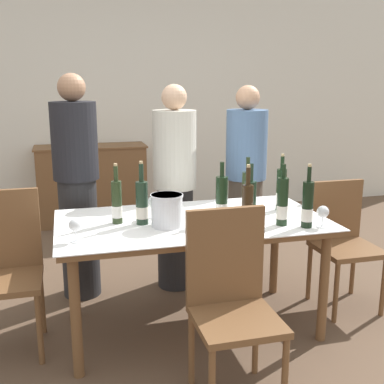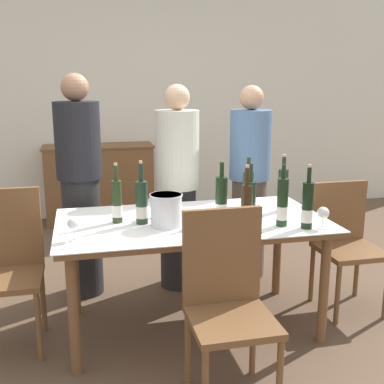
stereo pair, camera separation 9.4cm
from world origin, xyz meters
name	(u,v)px [view 2 (the right image)]	position (x,y,z in m)	size (l,w,h in m)	color
ground_plane	(192,327)	(0.00, 0.00, 0.00)	(12.00, 12.00, 0.00)	brown
back_wall	(136,98)	(0.00, 2.95, 1.40)	(8.00, 0.10, 2.80)	silver
sideboard_cabinet	(100,183)	(-0.47, 2.66, 0.45)	(1.23, 0.46, 0.89)	brown
dining_table	(192,231)	(0.00, 0.00, 0.68)	(1.69, 0.92, 0.75)	brown
ice_bucket	(166,209)	(-0.18, -0.10, 0.85)	(0.20, 0.20, 0.20)	silver
wine_bottle_0	(142,203)	(-0.32, -0.01, 0.88)	(0.08, 0.08, 0.39)	#1E3323
wine_bottle_1	(117,202)	(-0.47, 0.05, 0.88)	(0.07, 0.07, 0.37)	#28381E
wine_bottle_2	(250,204)	(0.31, -0.20, 0.88)	(0.07, 0.07, 0.38)	#1E3323
wine_bottle_3	(246,209)	(0.26, -0.29, 0.88)	(0.07, 0.07, 0.39)	#332314
wine_bottle_4	(307,207)	(0.63, -0.33, 0.88)	(0.07, 0.07, 0.39)	black
wine_bottle_5	(221,201)	(0.17, -0.09, 0.88)	(0.08, 0.08, 0.38)	black
wine_bottle_6	(282,204)	(0.50, -0.25, 0.89)	(0.07, 0.07, 0.38)	black
wine_bottle_7	(283,191)	(0.64, 0.07, 0.89)	(0.07, 0.07, 0.39)	black
wine_bottle_8	(248,195)	(0.38, 0.03, 0.88)	(0.07, 0.07, 0.38)	#28381E
wine_glass_0	(154,203)	(-0.23, 0.09, 0.85)	(0.09, 0.09, 0.15)	white
wine_glass_1	(74,225)	(-0.72, -0.25, 0.84)	(0.07, 0.07, 0.13)	white
wine_glass_2	(323,214)	(0.72, -0.36, 0.84)	(0.07, 0.07, 0.13)	white
chair_near_front	(227,294)	(0.02, -0.68, 0.55)	(0.42, 0.42, 0.98)	brown
chair_right_end	(345,237)	(1.14, 0.09, 0.52)	(0.42, 0.42, 0.90)	brown
chair_left_end	(7,259)	(-1.14, 0.09, 0.55)	(0.42, 0.42, 0.97)	brown
person_host	(80,188)	(-0.68, 0.72, 0.83)	(0.33, 0.33, 1.66)	#262628
person_guest_left	(178,189)	(0.05, 0.69, 0.79)	(0.33, 0.33, 1.58)	#262628
person_guest_right	(249,184)	(0.66, 0.77, 0.79)	(0.33, 0.33, 1.57)	#51473D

